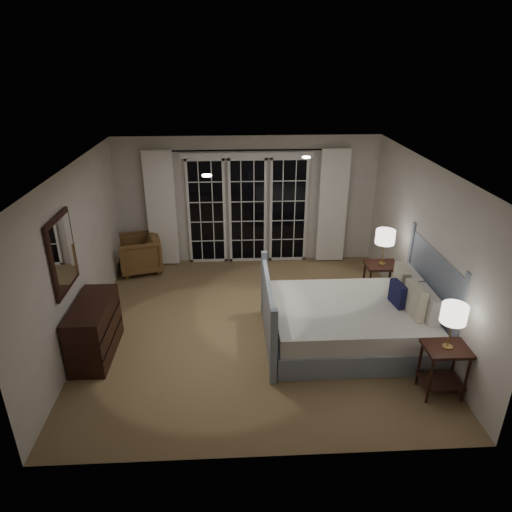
{
  "coord_description": "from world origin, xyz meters",
  "views": [
    {
      "loc": [
        -0.28,
        -6.01,
        3.89
      ],
      "look_at": [
        0.05,
        0.33,
        1.05
      ],
      "focal_mm": 32.0,
      "sensor_mm": 36.0,
      "label": 1
    }
  ],
  "objects_px": {
    "bed": "(353,320)",
    "lamp_left": "(454,314)",
    "nightstand_right": "(380,277)",
    "armchair": "(139,254)",
    "dresser": "(94,329)",
    "nightstand_left": "(444,363)",
    "lamp_right": "(385,237)"
  },
  "relations": [
    {
      "from": "nightstand_right",
      "to": "dresser",
      "type": "height_order",
      "value": "dresser"
    },
    {
      "from": "lamp_left",
      "to": "nightstand_left",
      "type": "bearing_deg",
      "value": -26.57
    },
    {
      "from": "lamp_left",
      "to": "dresser",
      "type": "xyz_separation_m",
      "value": [
        -4.46,
        1.04,
        -0.73
      ]
    },
    {
      "from": "bed",
      "to": "nightstand_left",
      "type": "bearing_deg",
      "value": -54.99
    },
    {
      "from": "armchair",
      "to": "bed",
      "type": "bearing_deg",
      "value": 38.83
    },
    {
      "from": "nightstand_left",
      "to": "nightstand_right",
      "type": "xyz_separation_m",
      "value": [
        -0.08,
        2.31,
        0.01
      ]
    },
    {
      "from": "nightstand_right",
      "to": "dresser",
      "type": "bearing_deg",
      "value": -163.86
    },
    {
      "from": "bed",
      "to": "armchair",
      "type": "bearing_deg",
      "value": 143.97
    },
    {
      "from": "nightstand_left",
      "to": "armchair",
      "type": "height_order",
      "value": "armchair"
    },
    {
      "from": "lamp_left",
      "to": "armchair",
      "type": "xyz_separation_m",
      "value": [
        -4.33,
        3.72,
        -0.78
      ]
    },
    {
      "from": "dresser",
      "to": "armchair",
      "type": "bearing_deg",
      "value": 87.23
    },
    {
      "from": "bed",
      "to": "lamp_left",
      "type": "xyz_separation_m",
      "value": [
        0.82,
        -1.17,
        0.79
      ]
    },
    {
      "from": "nightstand_right",
      "to": "bed",
      "type": "bearing_deg",
      "value": -123.06
    },
    {
      "from": "bed",
      "to": "dresser",
      "type": "bearing_deg",
      "value": -177.99
    },
    {
      "from": "nightstand_right",
      "to": "lamp_right",
      "type": "distance_m",
      "value": 0.71
    },
    {
      "from": "bed",
      "to": "nightstand_right",
      "type": "xyz_separation_m",
      "value": [
        0.74,
        1.14,
        0.11
      ]
    },
    {
      "from": "bed",
      "to": "nightstand_right",
      "type": "height_order",
      "value": "bed"
    },
    {
      "from": "nightstand_right",
      "to": "dresser",
      "type": "relative_size",
      "value": 0.61
    },
    {
      "from": "lamp_left",
      "to": "nightstand_right",
      "type": "bearing_deg",
      "value": 91.92
    },
    {
      "from": "nightstand_left",
      "to": "dresser",
      "type": "height_order",
      "value": "dresser"
    },
    {
      "from": "armchair",
      "to": "lamp_right",
      "type": "bearing_deg",
      "value": 56.48
    },
    {
      "from": "dresser",
      "to": "lamp_left",
      "type": "bearing_deg",
      "value": -13.15
    },
    {
      "from": "nightstand_left",
      "to": "lamp_left",
      "type": "height_order",
      "value": "lamp_left"
    },
    {
      "from": "dresser",
      "to": "bed",
      "type": "bearing_deg",
      "value": 2.01
    },
    {
      "from": "nightstand_left",
      "to": "armchair",
      "type": "bearing_deg",
      "value": 139.31
    },
    {
      "from": "bed",
      "to": "lamp_left",
      "type": "relative_size",
      "value": 4.15
    },
    {
      "from": "bed",
      "to": "nightstand_right",
      "type": "relative_size",
      "value": 3.45
    },
    {
      "from": "bed",
      "to": "dresser",
      "type": "xyz_separation_m",
      "value": [
        -3.64,
        -0.13,
        0.06
      ]
    },
    {
      "from": "armchair",
      "to": "dresser",
      "type": "relative_size",
      "value": 0.68
    },
    {
      "from": "dresser",
      "to": "lamp_right",
      "type": "bearing_deg",
      "value": 16.14
    },
    {
      "from": "nightstand_right",
      "to": "dresser",
      "type": "distance_m",
      "value": 4.56
    },
    {
      "from": "bed",
      "to": "lamp_left",
      "type": "distance_m",
      "value": 1.63
    }
  ]
}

